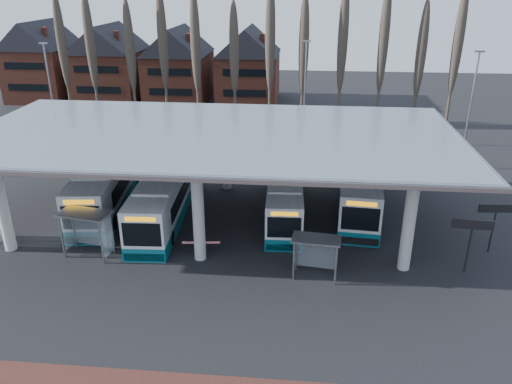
# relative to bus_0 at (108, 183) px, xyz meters

# --- Properties ---
(ground) EXTENTS (140.00, 140.00, 0.00)m
(ground) POSITION_rel_bus_0_xyz_m (8.30, -9.74, -1.67)
(ground) COLOR black
(ground) RESTS_ON ground
(station_canopy) EXTENTS (32.00, 16.00, 6.34)m
(station_canopy) POSITION_rel_bus_0_xyz_m (8.30, -1.74, 4.01)
(station_canopy) COLOR #BABAB6
(station_canopy) RESTS_ON ground
(poplar_row) EXTENTS (45.10, 1.10, 14.50)m
(poplar_row) POSITION_rel_bus_0_xyz_m (8.30, 23.26, 7.11)
(poplar_row) COLOR #473D33
(poplar_row) RESTS_ON ground
(townhouse_row) EXTENTS (36.80, 10.30, 12.25)m
(townhouse_row) POSITION_rel_bus_0_xyz_m (-7.45, 34.26, 4.27)
(townhouse_row) COLOR brown
(townhouse_row) RESTS_ON ground
(lamp_post_a) EXTENTS (0.80, 0.16, 10.17)m
(lamp_post_a) POSITION_rel_bus_0_xyz_m (-9.70, 12.26, 3.67)
(lamp_post_a) COLOR slate
(lamp_post_a) RESTS_ON ground
(lamp_post_b) EXTENTS (0.80, 0.16, 10.17)m
(lamp_post_b) POSITION_rel_bus_0_xyz_m (14.30, 16.26, 3.67)
(lamp_post_b) COLOR slate
(lamp_post_b) RESTS_ON ground
(lamp_post_c) EXTENTS (0.80, 0.16, 10.17)m
(lamp_post_c) POSITION_rel_bus_0_xyz_m (28.30, 10.26, 3.67)
(lamp_post_c) COLOR slate
(lamp_post_c) RESTS_ON ground
(bus_0) EXTENTS (4.14, 12.96, 3.54)m
(bus_0) POSITION_rel_bus_0_xyz_m (0.00, 0.00, 0.00)
(bus_0) COLOR white
(bus_0) RESTS_ON ground
(bus_1) EXTENTS (3.19, 12.24, 3.37)m
(bus_1) POSITION_rel_bus_0_xyz_m (4.76, -1.93, -0.08)
(bus_1) COLOR white
(bus_1) RESTS_ON ground
(bus_2) EXTENTS (2.70, 11.08, 3.06)m
(bus_2) POSITION_rel_bus_0_xyz_m (13.09, -0.47, -0.23)
(bus_2) COLOR white
(bus_2) RESTS_ON ground
(bus_3) EXTENTS (3.66, 12.59, 3.45)m
(bus_3) POSITION_rel_bus_0_xyz_m (18.43, 1.37, -0.04)
(bus_3) COLOR white
(bus_3) RESTS_ON ground
(shelter_1) EXTENTS (3.31, 2.05, 2.87)m
(shelter_1) POSITION_rel_bus_0_xyz_m (1.52, -7.34, 0.42)
(shelter_1) COLOR gray
(shelter_1) RESTS_ON ground
(shelter_2) EXTENTS (2.81, 1.64, 2.48)m
(shelter_2) POSITION_rel_bus_0_xyz_m (15.15, -8.52, 0.13)
(shelter_2) COLOR gray
(shelter_2) RESTS_ON ground
(info_sign_0) EXTENTS (2.23, 0.25, 3.31)m
(info_sign_0) POSITION_rel_bus_0_xyz_m (23.76, -7.26, 1.11)
(info_sign_0) COLOR black
(info_sign_0) RESTS_ON ground
(info_sign_1) EXTENTS (2.17, 0.28, 3.22)m
(info_sign_1) POSITION_rel_bus_0_xyz_m (25.89, -4.78, 1.04)
(info_sign_1) COLOR black
(info_sign_1) RESTS_ON ground
(barrier) EXTENTS (2.28, 0.72, 1.14)m
(barrier) POSITION_rel_bus_0_xyz_m (8.33, -6.93, -0.78)
(barrier) COLOR black
(barrier) RESTS_ON ground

